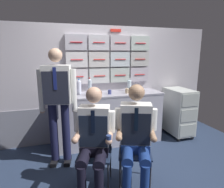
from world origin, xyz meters
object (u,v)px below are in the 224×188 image
(folding_chair_left, at_px, (96,144))
(water_bottle_blue_cap, at_px, (79,87))
(paper_cup_blue, at_px, (127,91))
(crew_member_standing, at_px, (58,97))
(folding_chair_center, at_px, (135,142))
(crew_member_center, at_px, (136,133))
(service_trolley, at_px, (178,111))
(crew_member_left, at_px, (94,136))

(folding_chair_left, xyz_separation_m, water_bottle_blue_cap, (-0.05, 1.14, 0.55))
(water_bottle_blue_cap, xyz_separation_m, paper_cup_blue, (0.84, -0.18, -0.08))
(folding_chair_left, xyz_separation_m, crew_member_standing, (-0.42, 0.58, 0.52))
(folding_chair_left, distance_m, folding_chair_center, 0.51)
(crew_member_center, bearing_deg, paper_cup_blue, 73.65)
(service_trolley, xyz_separation_m, crew_member_standing, (-2.33, -0.36, 0.52))
(water_bottle_blue_cap, bearing_deg, crew_member_standing, -123.99)
(service_trolley, bearing_deg, crew_member_left, -151.11)
(folding_chair_center, height_order, crew_member_center, crew_member_center)
(crew_member_left, height_order, water_bottle_blue_cap, crew_member_left)
(folding_chair_left, distance_m, crew_member_center, 0.54)
(crew_member_left, relative_size, crew_member_standing, 0.74)
(crew_member_standing, bearing_deg, crew_member_center, -43.48)
(paper_cup_blue, bearing_deg, folding_chair_left, -129.62)
(crew_member_left, distance_m, crew_member_standing, 0.88)
(service_trolley, height_order, paper_cup_blue, paper_cup_blue)
(crew_member_left, distance_m, folding_chair_center, 0.58)
(crew_member_standing, bearing_deg, service_trolley, 8.69)
(crew_member_left, relative_size, crew_member_center, 0.98)
(folding_chair_left, xyz_separation_m, folding_chair_center, (0.50, -0.10, 0.00))
(service_trolley, height_order, crew_member_left, crew_member_left)
(folding_chair_left, distance_m, crew_member_standing, 0.88)
(folding_chair_left, height_order, water_bottle_blue_cap, water_bottle_blue_cap)
(water_bottle_blue_cap, height_order, paper_cup_blue, water_bottle_blue_cap)
(crew_member_center, bearing_deg, water_bottle_blue_cap, 109.40)
(folding_chair_center, height_order, water_bottle_blue_cap, water_bottle_blue_cap)
(service_trolley, xyz_separation_m, folding_chair_center, (-1.41, -1.03, 0.01))
(folding_chair_left, relative_size, crew_member_standing, 0.49)
(folding_chair_left, relative_size, crew_member_left, 0.66)
(crew_member_left, relative_size, paper_cup_blue, 14.25)
(crew_member_left, bearing_deg, paper_cup_blue, 52.55)
(crew_member_standing, bearing_deg, paper_cup_blue, 17.37)
(folding_chair_left, bearing_deg, crew_member_standing, 126.42)
(water_bottle_blue_cap, bearing_deg, crew_member_center, -70.60)
(service_trolley, xyz_separation_m, water_bottle_blue_cap, (-1.95, 0.20, 0.56))
(crew_member_center, distance_m, water_bottle_blue_cap, 1.51)
(folding_chair_left, height_order, crew_member_center, crew_member_center)
(crew_member_center, bearing_deg, crew_member_standing, 136.52)
(service_trolley, bearing_deg, crew_member_center, -141.24)
(paper_cup_blue, bearing_deg, crew_member_center, -106.35)
(service_trolley, distance_m, crew_member_standing, 2.41)
(service_trolley, distance_m, crew_member_left, 2.24)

